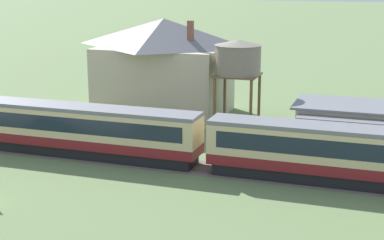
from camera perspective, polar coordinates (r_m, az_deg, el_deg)
ground_plane at (r=44.22m, az=14.73°, el=-5.97°), size 600.00×600.00×0.00m
passenger_train at (r=45.19m, az=1.60°, el=-1.95°), size 81.67×3.03×4.22m
railway_track at (r=47.72m, az=-4.72°, el=-4.06°), size 131.45×3.60×0.04m
station_building at (r=53.18m, az=16.43°, el=-0.55°), size 12.16×7.73×3.79m
station_house_grey_roof at (r=63.16m, az=-2.72°, el=5.34°), size 14.14×10.54×10.23m
water_tower at (r=56.47m, az=4.49°, el=5.95°), size 4.57×4.57×8.71m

